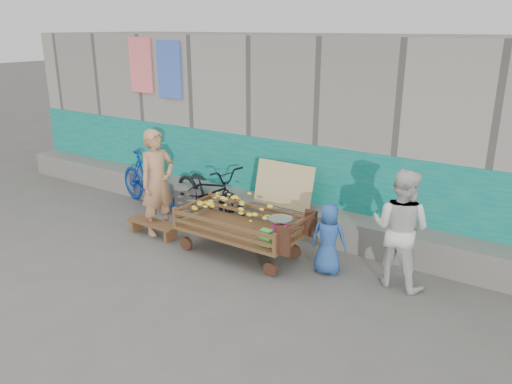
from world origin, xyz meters
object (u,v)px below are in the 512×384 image
Objects in this scene: bench at (153,225)px; bicycle_blue at (147,180)px; bicycle_dark at (209,192)px; vendor_man at (158,182)px; child at (329,239)px; banana_cart at (237,218)px; woman at (400,228)px.

bench is 1.44m from bicycle_blue.
bench is 0.49× the size of bicycle_dark.
vendor_man is 1.72× the size of child.
child reaches higher than bench.
banana_cart reaches higher than bench.
banana_cart is 1.46m from bicycle_dark.
woman is at bearing -82.68° from bicycle_dark.
bicycle_blue is at bearing 109.85° from bicycle_dark.
woman is (3.69, 0.43, -0.07)m from vendor_man.
bicycle_dark is at bearing -26.13° from child.
vendor_man reaches higher than child.
bicycle_dark is 1.13× the size of bicycle_blue.
bicycle_dark is (0.29, 0.89, -0.34)m from vendor_man.
bicycle_blue reaches higher than bench.
child is at bearing 8.09° from bench.
vendor_man is 1.00m from bicycle_dark.
woman is 0.92× the size of bicycle_blue.
woman is (3.69, 0.59, 0.60)m from bench.
vendor_man is (-1.48, -0.05, 0.28)m from banana_cart.
banana_cart is at bearing -110.31° from bicycle_dark.
vendor_man is at bearing -178.17° from banana_cart.
bicycle_blue reaches higher than bicycle_dark.
banana_cart is at bearing 7.76° from bench.
woman is at bearing 9.94° from banana_cart.
woman reaches higher than bicycle_dark.
woman is 4.75m from bicycle_blue.
bicycle_dark is (-3.40, 0.46, -0.27)m from woman.
bench is 0.69m from vendor_man.
woman is 1.58× the size of child.
banana_cart is at bearing -76.84° from vendor_man.
banana_cart is at bearing 14.83° from woman.
bicycle_dark is (0.29, 1.05, 0.32)m from bench.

